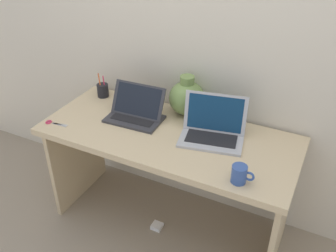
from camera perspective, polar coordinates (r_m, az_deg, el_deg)
ground_plane at (r=2.69m, az=0.00°, el=-14.38°), size 6.00×6.00×0.00m
back_wall at (r=2.31m, az=4.13°, el=13.07°), size 4.40×0.04×2.40m
desk at (r=2.30m, az=0.00°, el=-4.35°), size 1.52×0.65×0.74m
laptop_left at (r=2.34m, az=-4.87°, el=2.40°), size 0.35×0.24×0.20m
laptop_right at (r=2.16m, az=6.85°, el=-0.16°), size 0.40×0.31×0.24m
green_vase at (r=2.36m, az=2.86°, el=4.35°), size 0.23×0.23×0.26m
coffee_mug at (r=1.87m, az=10.80°, el=-7.20°), size 0.12×0.08×0.09m
pen_cup at (r=2.63m, az=-9.86°, el=5.38°), size 0.08×0.08×0.17m
scissors at (r=2.41m, az=-17.10°, el=0.45°), size 0.15×0.05×0.01m
power_brick at (r=2.65m, az=-1.69°, el=-14.94°), size 0.07×0.07×0.03m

